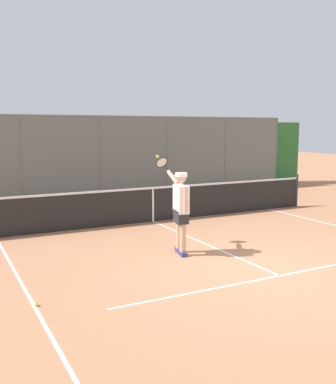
{
  "coord_description": "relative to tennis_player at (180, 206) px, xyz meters",
  "views": [
    {
      "loc": [
        5.2,
        6.14,
        2.57
      ],
      "look_at": [
        0.35,
        -3.19,
        1.05
      ],
      "focal_mm": 41.67,
      "sensor_mm": 36.0,
      "label": 1
    }
  ],
  "objects": [
    {
      "name": "ground_plane",
      "position": [
        -0.87,
        1.63,
        -0.99
      ],
      "size": [
        60.0,
        60.0,
        0.0
      ],
      "primitive_type": "plane",
      "color": "#B27551"
    },
    {
      "name": "court_line_markings",
      "position": [
        -0.87,
        2.34,
        -0.99
      ],
      "size": [
        8.22,
        9.41,
        0.01
      ],
      "color": "white",
      "rests_on": "ground"
    },
    {
      "name": "fence_backdrop",
      "position": [
        -0.87,
        -8.21,
        0.41
      ],
      "size": [
        19.37,
        1.37,
        3.01
      ],
      "color": "slate",
      "rests_on": "ground"
    },
    {
      "name": "tennis_net",
      "position": [
        -0.87,
        -3.14,
        -0.49
      ],
      "size": [
        10.57,
        0.09,
        1.07
      ],
      "color": "#2D2D2D",
      "rests_on": "ground"
    },
    {
      "name": "tennis_player",
      "position": [
        0.0,
        0.0,
        0.0
      ],
      "size": [
        0.31,
        1.42,
        1.98
      ],
      "rotation": [
        0.0,
        0.0,
        -1.78
      ],
      "color": "navy",
      "rests_on": "ground"
    },
    {
      "name": "tennis_ball_by_sideline",
      "position": [
        3.19,
        1.42,
        -0.96
      ],
      "size": [
        0.07,
        0.07,
        0.07
      ],
      "primitive_type": "sphere",
      "color": "#D6E042",
      "rests_on": "ground"
    }
  ]
}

